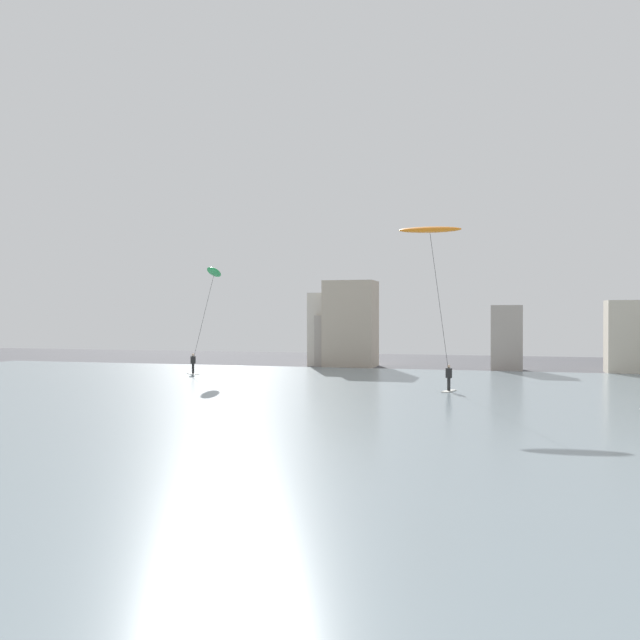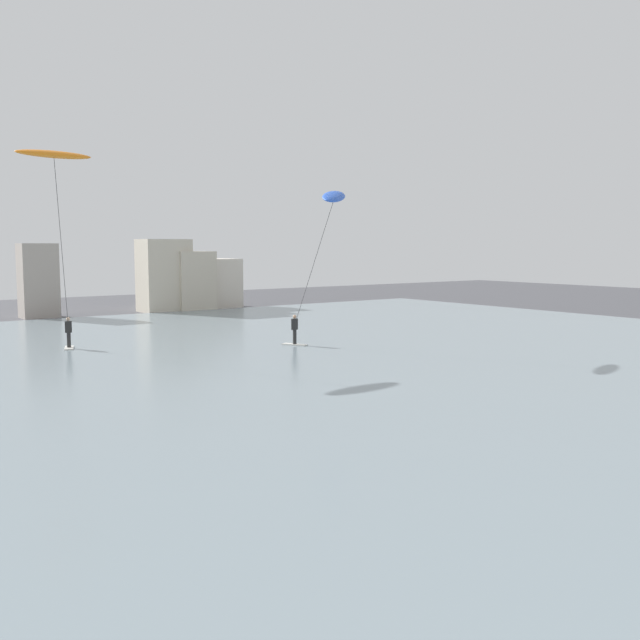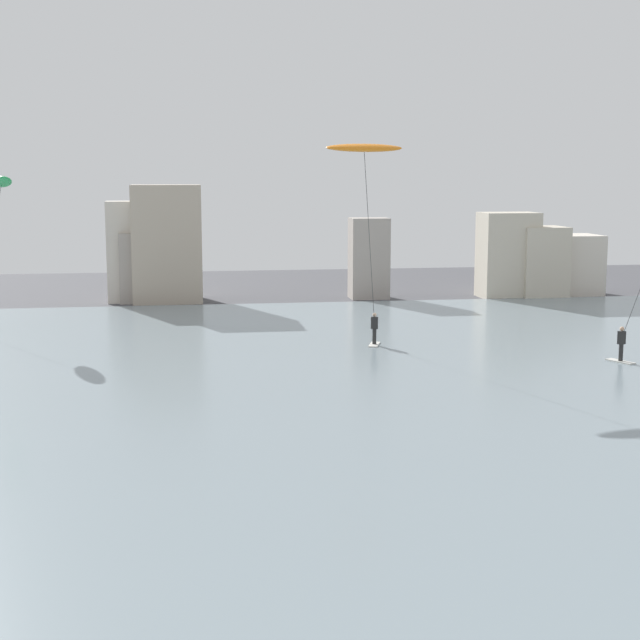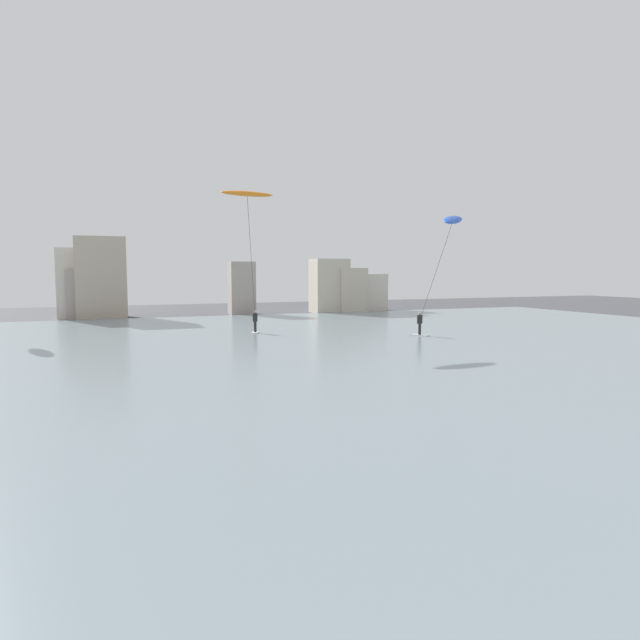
{
  "view_description": "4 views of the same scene",
  "coord_description": "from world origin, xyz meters",
  "views": [
    {
      "loc": [
        6.38,
        -1.32,
        4.84
      ],
      "look_at": [
        2.21,
        14.06,
        4.71
      ],
      "focal_mm": 37.81,
      "sensor_mm": 36.0,
      "label": 1
    },
    {
      "loc": [
        -8.25,
        2.7,
        5.47
      ],
      "look_at": [
        0.33,
        14.39,
        3.97
      ],
      "focal_mm": 40.36,
      "sensor_mm": 36.0,
      "label": 2
    },
    {
      "loc": [
        -6.47,
        -4.94,
        8.57
      ],
      "look_at": [
        -3.05,
        17.58,
        5.05
      ],
      "focal_mm": 52.61,
      "sensor_mm": 36.0,
      "label": 3
    },
    {
      "loc": [
        -7.01,
        2.26,
        4.56
      ],
      "look_at": [
        -3.27,
        11.6,
        3.66
      ],
      "focal_mm": 30.36,
      "sensor_mm": 36.0,
      "label": 4
    }
  ],
  "objects": [
    {
      "name": "far_shore_buildings",
      "position": [
        3.98,
        59.41,
        3.09
      ],
      "size": [
        34.95,
        5.62,
        7.95
      ],
      "color": "beige",
      "rests_on": "ground"
    },
    {
      "name": "kitesurfer_orange",
      "position": [
        2.31,
        38.85,
        9.18
      ],
      "size": [
        3.76,
        3.38,
        10.01
      ],
      "color": "silver",
      "rests_on": "water_bay"
    },
    {
      "name": "water_bay",
      "position": [
        0.0,
        31.01,
        0.05
      ],
      "size": [
        84.0,
        52.0,
        0.1
      ],
      "primitive_type": "cube",
      "color": "gray",
      "rests_on": "ground"
    }
  ]
}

